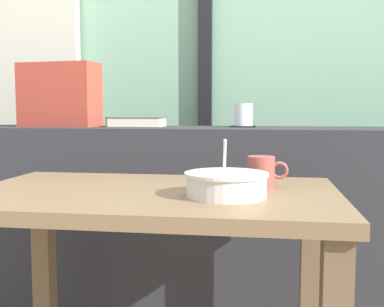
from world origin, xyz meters
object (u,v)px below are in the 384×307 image
(juice_glass, at_px, (243,116))
(throw_pillow, at_px, (60,95))
(ceramic_mug, at_px, (262,171))
(soup_bowl, at_px, (226,184))
(closed_book, at_px, (137,122))
(breakfast_table, at_px, (153,240))
(coaster_square, at_px, (243,126))
(fork_utensil, at_px, (243,179))

(juice_glass, distance_m, throw_pillow, 0.76)
(juice_glass, bearing_deg, ceramic_mug, -82.63)
(soup_bowl, height_order, ceramic_mug, soup_bowl)
(throw_pillow, relative_size, soup_bowl, 1.55)
(juice_glass, xyz_separation_m, throw_pillow, (-0.75, -0.06, 0.08))
(juice_glass, height_order, soup_bowl, juice_glass)
(closed_book, bearing_deg, breakfast_table, -71.20)
(coaster_square, xyz_separation_m, closed_book, (-0.43, -0.06, 0.02))
(breakfast_table, relative_size, fork_utensil, 5.76)
(breakfast_table, height_order, throw_pillow, throw_pillow)
(fork_utensil, bearing_deg, throw_pillow, 160.34)
(soup_bowl, height_order, fork_utensil, soup_bowl)
(fork_utensil, height_order, ceramic_mug, ceramic_mug)
(juice_glass, distance_m, soup_bowl, 0.78)
(soup_bowl, bearing_deg, coaster_square, 89.35)
(closed_book, height_order, throw_pillow, throw_pillow)
(breakfast_table, distance_m, soup_bowl, 0.27)
(coaster_square, relative_size, throw_pillow, 0.31)
(breakfast_table, height_order, fork_utensil, fork_utensil)
(fork_utensil, bearing_deg, closed_book, 145.73)
(soup_bowl, distance_m, fork_utensil, 0.28)
(ceramic_mug, bearing_deg, fork_utensil, 116.94)
(breakfast_table, relative_size, coaster_square, 9.78)
(juice_glass, distance_m, ceramic_mug, 0.62)
(coaster_square, distance_m, juice_glass, 0.04)
(breakfast_table, bearing_deg, ceramic_mug, 19.19)
(closed_book, xyz_separation_m, fork_utensil, (0.45, -0.42, -0.16))
(breakfast_table, xyz_separation_m, closed_book, (-0.22, 0.64, 0.30))
(closed_book, relative_size, fork_utensil, 1.31)
(breakfast_table, distance_m, juice_glass, 0.80)
(juice_glass, bearing_deg, coaster_square, 0.00)
(ceramic_mug, bearing_deg, coaster_square, 97.37)
(ceramic_mug, bearing_deg, breakfast_table, -160.81)
(breakfast_table, bearing_deg, coaster_square, 73.36)
(coaster_square, height_order, ceramic_mug, coaster_square)
(closed_book, xyz_separation_m, ceramic_mug, (0.50, -0.54, -0.12))
(fork_utensil, bearing_deg, soup_bowl, -86.68)
(juice_glass, xyz_separation_m, soup_bowl, (-0.01, -0.76, -0.16))
(coaster_square, bearing_deg, juice_glass, 0.00)
(fork_utensil, relative_size, ceramic_mug, 1.50)
(closed_book, bearing_deg, soup_bowl, -59.23)
(juice_glass, bearing_deg, soup_bowl, -90.65)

